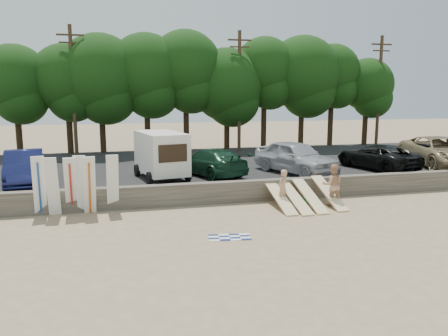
{
  "coord_description": "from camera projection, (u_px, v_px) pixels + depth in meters",
  "views": [
    {
      "loc": [
        -7.28,
        -16.35,
        5.06
      ],
      "look_at": [
        -2.45,
        3.0,
        1.65
      ],
      "focal_mm": 35.0,
      "sensor_mm": 36.0,
      "label": 1
    }
  ],
  "objects": [
    {
      "name": "car_1",
      "position": [
        210.0,
        162.0,
        23.52
      ],
      "size": [
        3.7,
        5.36,
        1.44
      ],
      "primitive_type": "imported",
      "rotation": [
        0.0,
        0.0,
        3.52
      ],
      "color": "#143824",
      "rests_on": "parking_lot"
    },
    {
      "name": "surfboard_low_3",
      "position": [
        329.0,
        193.0,
        20.11
      ],
      "size": [
        0.56,
        2.84,
        1.1
      ],
      "primitive_type": "cube",
      "rotation": [
        0.35,
        0.0,
        0.0
      ],
      "color": "beige",
      "rests_on": "ground"
    },
    {
      "name": "utility_poles",
      "position": [
        239.0,
        89.0,
        33.1
      ],
      "size": [
        25.8,
        0.26,
        9.0
      ],
      "color": "#473321",
      "rests_on": "parking_lot"
    },
    {
      "name": "surfboard_upright_2",
      "position": [
        71.0,
        186.0,
        18.27
      ],
      "size": [
        0.56,
        0.88,
        2.5
      ],
      "primitive_type": "cube",
      "rotation": [
        0.31,
        0.0,
        0.07
      ],
      "color": "white",
      "rests_on": "ground"
    },
    {
      "name": "parking_lot",
      "position": [
        233.0,
        167.0,
        28.21
      ],
      "size": [
        44.0,
        14.5,
        0.7
      ],
      "primitive_type": "cube",
      "color": "#282828",
      "rests_on": "ground"
    },
    {
      "name": "ground",
      "position": [
        298.0,
        216.0,
        18.23
      ],
      "size": [
        120.0,
        120.0,
        0.0
      ],
      "primitive_type": "plane",
      "color": "tan",
      "rests_on": "ground"
    },
    {
      "name": "car_4",
      "position": [
        441.0,
        152.0,
        26.31
      ],
      "size": [
        4.24,
        6.89,
        1.78
      ],
      "primitive_type": "imported",
      "rotation": [
        0.0,
        0.0,
        -0.21
      ],
      "color": "#907F5B",
      "rests_on": "parking_lot"
    },
    {
      "name": "surfboard_upright_3",
      "position": [
        82.0,
        185.0,
        18.36
      ],
      "size": [
        0.56,
        0.63,
        2.56
      ],
      "primitive_type": "cube",
      "rotation": [
        0.2,
        0.0,
        -0.11
      ],
      "color": "white",
      "rests_on": "ground"
    },
    {
      "name": "surfboard_low_1",
      "position": [
        295.0,
        198.0,
        19.53
      ],
      "size": [
        0.56,
        2.91,
        0.88
      ],
      "primitive_type": "cube",
      "rotation": [
        0.27,
        0.0,
        0.0
      ],
      "color": "beige",
      "rests_on": "ground"
    },
    {
      "name": "box_trailer",
      "position": [
        161.0,
        153.0,
        22.46
      ],
      "size": [
        2.72,
        4.07,
        2.41
      ],
      "rotation": [
        0.0,
        0.0,
        0.19
      ],
      "color": "white",
      "rests_on": "parking_lot"
    },
    {
      "name": "gear_bag",
      "position": [
        297.0,
        201.0,
        20.42
      ],
      "size": [
        0.35,
        0.31,
        0.22
      ],
      "primitive_type": "cube",
      "rotation": [
        0.0,
        0.0,
        0.22
      ],
      "color": "orange",
      "rests_on": "ground"
    },
    {
      "name": "beachgoer_b",
      "position": [
        333.0,
        185.0,
        19.83
      ],
      "size": [
        1.09,
        0.94,
        1.92
      ],
      "primitive_type": "imported",
      "rotation": [
        0.0,
        0.0,
        2.89
      ],
      "color": "tan",
      "rests_on": "ground"
    },
    {
      "name": "surfboard_upright_0",
      "position": [
        39.0,
        186.0,
        18.01
      ],
      "size": [
        0.56,
        0.57,
        2.57
      ],
      "primitive_type": "cube",
      "rotation": [
        0.18,
        0.0,
        0.13
      ],
      "color": "white",
      "rests_on": "ground"
    },
    {
      "name": "surfboard_upright_4",
      "position": [
        89.0,
        185.0,
        18.29
      ],
      "size": [
        0.58,
        0.77,
        2.53
      ],
      "primitive_type": "cube",
      "rotation": [
        0.26,
        0.0,
        0.12
      ],
      "color": "white",
      "rests_on": "ground"
    },
    {
      "name": "car_3",
      "position": [
        377.0,
        157.0,
        25.52
      ],
      "size": [
        3.46,
        5.53,
        1.43
      ],
      "primitive_type": "imported",
      "rotation": [
        0.0,
        0.0,
        3.37
      ],
      "color": "black",
      "rests_on": "parking_lot"
    },
    {
      "name": "surfboard_low_2",
      "position": [
        310.0,
        196.0,
        19.7
      ],
      "size": [
        0.56,
        2.87,
        1.01
      ],
      "primitive_type": "cube",
      "rotation": [
        0.32,
        0.0,
        0.0
      ],
      "color": "beige",
      "rests_on": "ground"
    },
    {
      "name": "surfboard_upright_5",
      "position": [
        113.0,
        183.0,
        18.68
      ],
      "size": [
        0.55,
        0.72,
        2.54
      ],
      "primitive_type": "cube",
      "rotation": [
        0.24,
        0.0,
        0.08
      ],
      "color": "white",
      "rests_on": "ground"
    },
    {
      "name": "surfboard_low_0",
      "position": [
        280.0,
        198.0,
        19.51
      ],
      "size": [
        0.56,
        2.89,
        0.93
      ],
      "primitive_type": "cube",
      "rotation": [
        0.29,
        0.0,
        0.0
      ],
      "color": "beige",
      "rests_on": "ground"
    },
    {
      "name": "surfboard_upright_1",
      "position": [
        53.0,
        187.0,
        17.98
      ],
      "size": [
        0.51,
        0.7,
        2.54
      ],
      "primitive_type": "cube",
      "rotation": [
        0.25,
        0.0,
        -0.01
      ],
      "color": "white",
      "rests_on": "ground"
    },
    {
      "name": "seawall",
      "position": [
        273.0,
        189.0,
        21.02
      ],
      "size": [
        44.0,
        0.5,
        1.0
      ],
      "primitive_type": "cube",
      "color": "#6B6356",
      "rests_on": "ground"
    },
    {
      "name": "car_2",
      "position": [
        295.0,
        157.0,
        24.1
      ],
      "size": [
        3.82,
        5.7,
        1.8
      ],
      "primitive_type": "imported",
      "rotation": [
        0.0,
        0.0,
        0.35
      ],
      "color": "#ADADB3",
      "rests_on": "parking_lot"
    },
    {
      "name": "car_0",
      "position": [
        24.0,
        167.0,
        21.19
      ],
      "size": [
        2.52,
        5.19,
        1.64
      ],
      "primitive_type": "imported",
      "rotation": [
        0.0,
        0.0,
        0.16
      ],
      "color": "#141948",
      "rests_on": "parking_lot"
    },
    {
      "name": "beach_towel",
      "position": [
        230.0,
        237.0,
        15.55
      ],
      "size": [
        1.71,
        1.71,
        0.0
      ],
      "primitive_type": "plane",
      "rotation": [
        0.0,
        0.0,
        -0.15
      ],
      "color": "white",
      "rests_on": "ground"
    },
    {
      "name": "treeline",
      "position": [
        197.0,
        75.0,
        33.73
      ],
      "size": [
        32.42,
        6.14,
        9.19
      ],
      "color": "#382616",
      "rests_on": "parking_lot"
    },
    {
      "name": "beachgoer_a",
      "position": [
        283.0,
        188.0,
        19.7
      ],
      "size": [
        0.74,
        0.7,
        1.69
      ],
      "primitive_type": "imported",
      "rotation": [
        0.0,
        0.0,
        3.8
      ],
      "color": "tan",
      "rests_on": "ground"
    },
    {
      "name": "cooler",
      "position": [
        304.0,
        201.0,
        20.2
      ],
      "size": [
        0.47,
        0.42,
        0.32
      ],
      "primitive_type": "cube",
      "rotation": [
        0.0,
        0.0,
        0.39
      ],
      "color": "#268B3B",
      "rests_on": "ground"
    }
  ]
}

